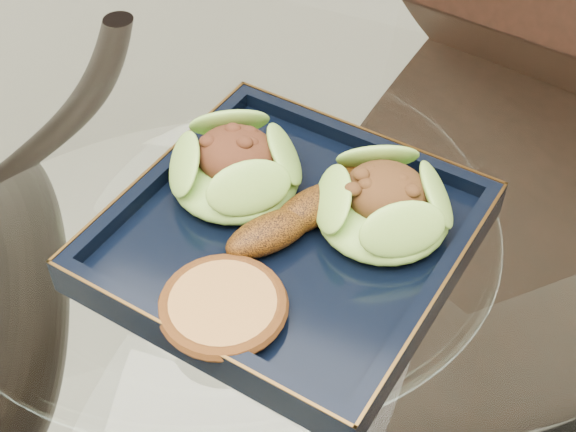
% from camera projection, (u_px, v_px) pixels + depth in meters
% --- Properties ---
extents(dining_table, '(1.13, 1.13, 0.77)m').
position_uv_depth(dining_table, '(237.00, 370.00, 0.78)').
color(dining_table, white).
rests_on(dining_table, ground).
extents(dining_chair, '(0.53, 0.53, 1.04)m').
position_uv_depth(dining_chair, '(503.00, 232.00, 0.93)').
color(dining_chair, black).
rests_on(dining_chair, ground).
extents(navy_plate, '(0.31, 0.31, 0.02)m').
position_uv_depth(navy_plate, '(288.00, 241.00, 0.66)').
color(navy_plate, black).
rests_on(navy_plate, dining_table).
extents(lettuce_wrap_left, '(0.13, 0.13, 0.04)m').
position_uv_depth(lettuce_wrap_left, '(235.00, 170.00, 0.68)').
color(lettuce_wrap_left, '#5C8D28').
rests_on(lettuce_wrap_left, navy_plate).
extents(lettuce_wrap_right, '(0.12, 0.12, 0.04)m').
position_uv_depth(lettuce_wrap_right, '(383.00, 208.00, 0.65)').
color(lettuce_wrap_right, '#68A02E').
rests_on(lettuce_wrap_right, navy_plate).
extents(roasted_plantain, '(0.10, 0.15, 0.03)m').
position_uv_depth(roasted_plantain, '(311.00, 208.00, 0.65)').
color(roasted_plantain, '#5A2F09').
rests_on(roasted_plantain, navy_plate).
extents(crumb_patty, '(0.10, 0.10, 0.02)m').
position_uv_depth(crumb_patty, '(223.00, 308.00, 0.59)').
color(crumb_patty, '#B6773C').
rests_on(crumb_patty, navy_plate).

